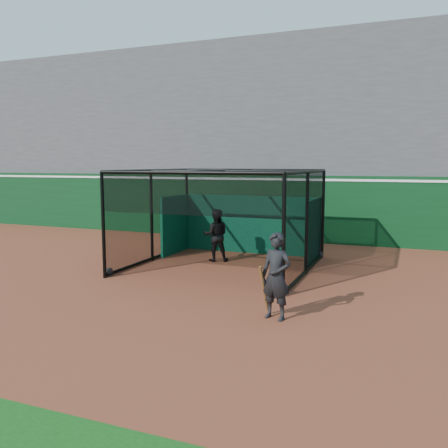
% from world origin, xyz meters
% --- Properties ---
extents(ground, '(120.00, 120.00, 0.00)m').
position_xyz_m(ground, '(0.00, 0.00, 0.00)').
color(ground, brown).
rests_on(ground, ground).
extents(outfield_wall, '(50.00, 0.50, 2.50)m').
position_xyz_m(outfield_wall, '(0.00, 8.50, 1.29)').
color(outfield_wall, '#093415').
rests_on(outfield_wall, ground).
extents(grandstand, '(50.00, 7.85, 8.95)m').
position_xyz_m(grandstand, '(0.00, 12.27, 4.48)').
color(grandstand, '#4C4C4F').
rests_on(grandstand, ground).
extents(batting_cage, '(4.82, 4.92, 2.73)m').
position_xyz_m(batting_cage, '(0.52, 3.24, 1.36)').
color(batting_cage, black).
rests_on(batting_cage, ground).
extents(batter, '(0.94, 0.85, 1.58)m').
position_xyz_m(batter, '(-0.01, 3.87, 0.79)').
color(batter, black).
rests_on(batter, ground).
extents(on_deck_player, '(0.68, 0.53, 1.66)m').
position_xyz_m(on_deck_player, '(3.15, -0.72, 0.83)').
color(on_deck_player, black).
rests_on(on_deck_player, ground).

